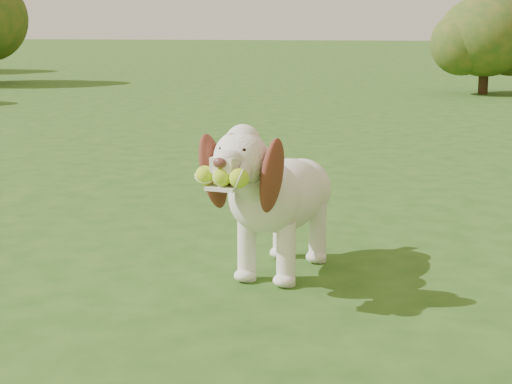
# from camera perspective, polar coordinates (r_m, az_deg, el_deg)

# --- Properties ---
(ground) EXTENTS (80.00, 80.00, 0.00)m
(ground) POSITION_cam_1_polar(r_m,az_deg,el_deg) (4.29, -3.32, -3.12)
(ground) COLOR #244A15
(ground) RESTS_ON ground
(dog) EXTENTS (0.54, 1.05, 0.69)m
(dog) POSITION_cam_1_polar(r_m,az_deg,el_deg) (3.59, 1.37, 0.03)
(dog) COLOR white
(dog) RESTS_ON ground
(shrub_c) EXTENTS (1.37, 1.37, 1.42)m
(shrub_c) POSITION_cam_1_polar(r_m,az_deg,el_deg) (12.90, 15.06, 10.01)
(shrub_c) COLOR #382314
(shrub_c) RESTS_ON ground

